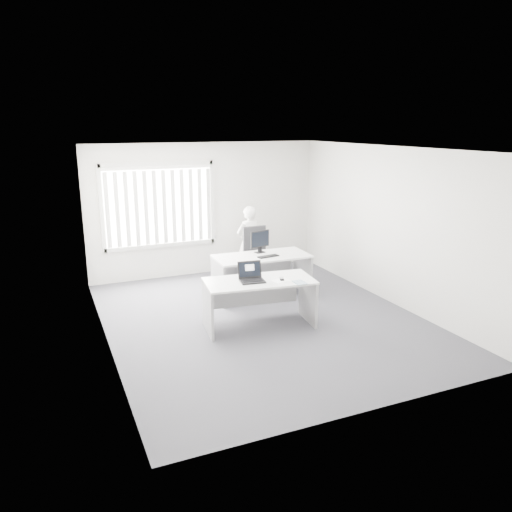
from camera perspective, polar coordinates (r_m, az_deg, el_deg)
name	(u,v)px	position (r m, az deg, el deg)	size (l,w,h in m)	color
ground	(263,319)	(8.42, 0.76, -7.23)	(6.00, 6.00, 0.00)	#44434A
wall_back	(205,209)	(10.76, -5.79, 5.34)	(5.00, 0.02, 2.80)	silver
wall_front	(378,295)	(5.51, 13.74, -4.31)	(5.00, 0.02, 2.80)	silver
wall_left	(102,253)	(7.36, -17.24, 0.30)	(0.02, 6.00, 2.80)	silver
wall_right	(390,225)	(9.29, 15.04, 3.39)	(0.02, 6.00, 2.80)	silver
ceiling	(263,149)	(7.81, 0.84, 12.17)	(5.00, 6.00, 0.02)	silver
window	(159,205)	(10.44, -11.00, 5.69)	(2.32, 0.06, 1.76)	silver
blinds	(160,207)	(10.39, -10.92, 5.48)	(2.20, 0.10, 1.50)	white
desk_near	(259,293)	(7.94, 0.39, -4.27)	(1.80, 1.01, 0.78)	silver
desk_far	(262,267)	(9.31, 0.66, -1.27)	(1.78, 0.87, 0.80)	silver
office_chair	(258,267)	(10.11, 0.22, -1.23)	(0.67, 0.67, 1.17)	black
person	(248,242)	(10.47, -0.87, 1.59)	(0.56, 0.37, 1.53)	silver
laptop	(252,273)	(7.74, -0.42, -1.93)	(0.38, 0.34, 0.30)	black
paper_sheet	(281,280)	(7.86, 2.84, -2.80)	(0.26, 0.19, 0.00)	white
mouse	(282,279)	(7.88, 2.98, -2.60)	(0.06, 0.10, 0.04)	#A6A6A8
booklet	(300,282)	(7.77, 5.03, -3.03)	(0.17, 0.23, 0.01)	silver
keyboard	(268,256)	(9.16, 1.41, -0.04)	(0.41, 0.14, 0.02)	black
monitor	(260,242)	(9.41, 0.44, 1.65)	(0.42, 0.13, 0.42)	black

